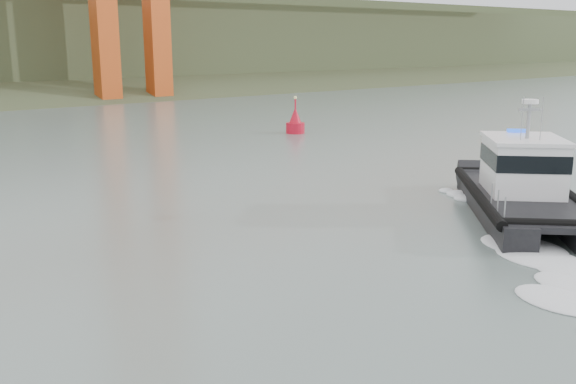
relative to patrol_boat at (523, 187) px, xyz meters
The scene contains 3 objects.
ground 11.50m from the patrol_boat, 159.54° to the right, with size 400.00×400.00×0.00m, color slate.
patrol_boat is the anchor object (origin of this frame).
nav_buoy 31.41m from the patrol_boat, 73.16° to the left, with size 1.77×1.77×3.69m.
Camera 1 is at (-17.44, -13.60, 8.59)m, focal length 40.00 mm.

